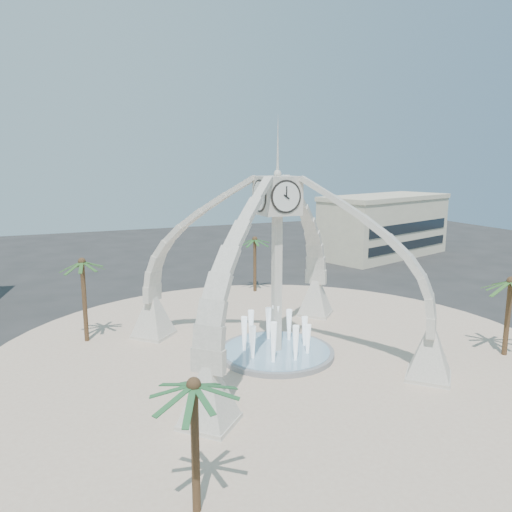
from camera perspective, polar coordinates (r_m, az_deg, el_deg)
name	(u,v)px	position (r m, az deg, el deg)	size (l,w,h in m)	color
ground	(276,355)	(35.26, 2.32, -11.29)	(140.00, 140.00, 0.00)	#282828
plaza	(276,355)	(35.25, 2.32, -11.24)	(40.00, 40.00, 0.06)	beige
clock_tower	(277,264)	(33.37, 2.40, -0.90)	(17.94, 17.94, 16.30)	silver
fountain	(276,352)	(35.15, 2.32, -10.85)	(8.00, 8.00, 3.62)	gray
building_ne	(385,226)	(72.97, 14.48, 3.39)	(21.87, 14.17, 8.60)	beige
palm_east	(511,282)	(37.80, 27.13, -2.67)	(4.34, 4.34, 6.01)	brown
palm_west	(82,263)	(38.28, -19.27, -0.76)	(4.43, 4.43, 6.75)	brown
palm_north	(255,240)	(50.54, -0.14, 1.84)	(4.45, 4.45, 6.14)	brown
palm_south	(194,387)	(18.91, -7.13, -14.62)	(3.74, 3.74, 5.88)	brown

